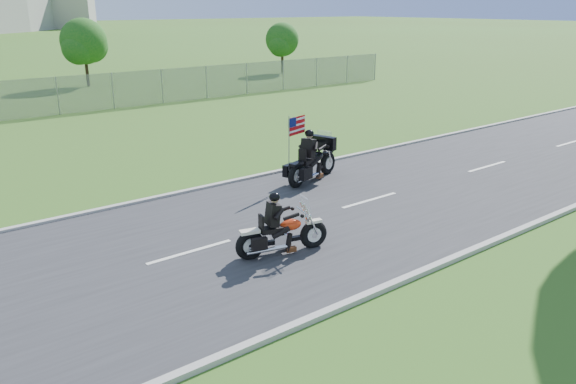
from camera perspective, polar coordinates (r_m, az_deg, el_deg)
ground at (r=14.43m, az=-2.90°, el=-4.22°), size 420.00×420.00×0.00m
road at (r=14.42m, az=-2.90°, el=-4.14°), size 120.00×8.00×0.04m
curb_north at (r=17.69m, az=-10.45°, el=0.00°), size 120.00×0.18×0.12m
curb_south at (r=11.63m, az=8.80°, el=-10.03°), size 120.00×0.18×0.12m
tree_fence_near at (r=43.27m, az=-19.98°, el=13.97°), size 3.52×3.28×4.75m
tree_fence_far at (r=49.05m, az=-0.58°, el=15.05°), size 3.08×2.87×4.20m
motorcycle_lead at (r=13.05m, az=-0.73°, el=-4.36°), size 2.29×0.92×1.56m
motorcycle_follow at (r=18.50m, az=2.50°, el=2.92°), size 2.61×1.22×2.22m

